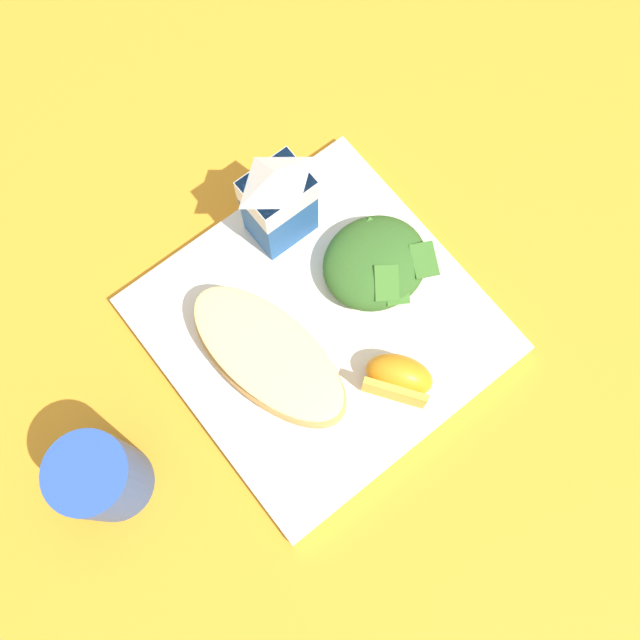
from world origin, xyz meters
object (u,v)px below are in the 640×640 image
at_px(white_plate, 320,326).
at_px(orange_wedge_front, 398,377).
at_px(cheesy_pizza_bread, 272,360).
at_px(drinking_blue_cup, 102,479).
at_px(green_salad_pile, 375,263).
at_px(milk_carton, 278,199).

xyz_separation_m(white_plate, orange_wedge_front, (0.02, -0.09, 0.03)).
bearing_deg(white_plate, cheesy_pizza_bread, -175.72).
height_order(orange_wedge_front, drinking_blue_cup, drinking_blue_cup).
height_order(white_plate, green_salad_pile, green_salad_pile).
bearing_deg(orange_wedge_front, cheesy_pizza_bread, 133.32).
distance_m(cheesy_pizza_bread, green_salad_pile, 0.13).
bearing_deg(green_salad_pile, orange_wedge_front, -118.91).
height_order(green_salad_pile, milk_carton, milk_carton).
height_order(white_plate, milk_carton, milk_carton).
bearing_deg(cheesy_pizza_bread, milk_carton, 49.24).
height_order(milk_carton, orange_wedge_front, milk_carton).
relative_size(milk_carton, orange_wedge_front, 1.58).
xyz_separation_m(green_salad_pile, drinking_blue_cup, (-0.30, -0.01, 0.01)).
bearing_deg(milk_carton, cheesy_pizza_bread, -130.76).
height_order(white_plate, drinking_blue_cup, drinking_blue_cup).
relative_size(green_salad_pile, milk_carton, 0.91).
xyz_separation_m(cheesy_pizza_bread, orange_wedge_front, (0.08, -0.08, 0.00)).
bearing_deg(cheesy_pizza_bread, drinking_blue_cup, 178.94).
bearing_deg(orange_wedge_front, milk_carton, 86.40).
distance_m(white_plate, green_salad_pile, 0.08).
relative_size(orange_wedge_front, drinking_blue_cup, 0.75).
xyz_separation_m(orange_wedge_front, drinking_blue_cup, (-0.25, 0.09, 0.01)).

